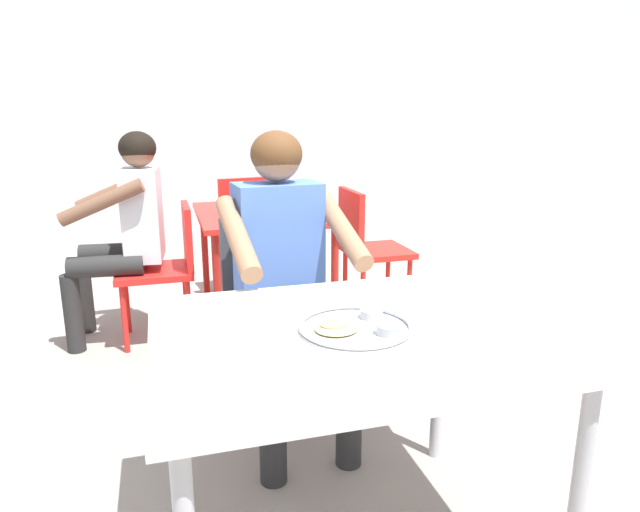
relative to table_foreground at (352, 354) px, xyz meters
name	(u,v)px	position (x,y,z in m)	size (l,w,h in m)	color
back_wall	(205,64)	(-0.06, 3.60, 1.04)	(12.00, 0.12, 3.40)	silver
table_foreground	(352,354)	(0.00, 0.00, 0.00)	(1.10, 0.87, 0.74)	silver
thali_tray	(356,326)	(0.01, -0.01, 0.09)	(0.32, 0.32, 0.03)	#B7BABF
chair_foreground	(272,301)	(-0.05, 0.94, -0.15)	(0.44, 0.45, 0.88)	#3F3F44
diner_foreground	(285,262)	(-0.03, 0.71, 0.08)	(0.52, 0.57, 1.25)	#2B2B2B
table_background_red	(264,226)	(0.11, 1.95, -0.02)	(0.78, 0.93, 0.73)	red
chair_red_left	(167,263)	(-0.48, 1.89, -0.20)	(0.44, 0.39, 0.80)	red
chair_red_right	(366,243)	(0.76, 1.90, -0.16)	(0.40, 0.42, 0.85)	red
chair_red_far	(244,226)	(0.07, 2.57, -0.15)	(0.48, 0.46, 0.88)	red
patron_background	(127,219)	(-0.69, 1.96, 0.06)	(0.58, 0.52, 1.22)	#262626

